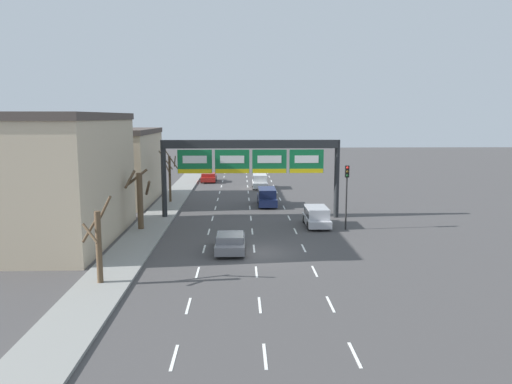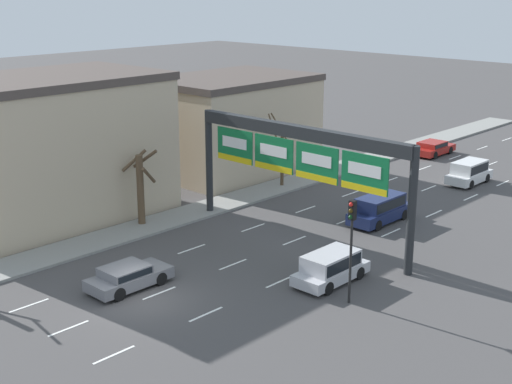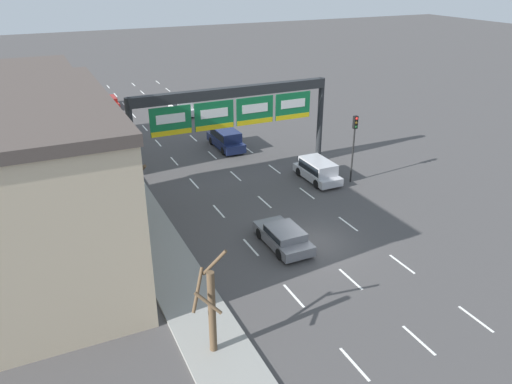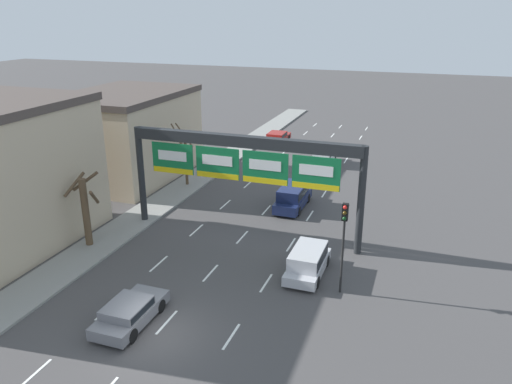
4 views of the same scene
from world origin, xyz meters
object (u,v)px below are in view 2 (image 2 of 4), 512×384
at_px(sign_gantry, 298,150).
at_px(suv_silver, 331,266).
at_px(car_grey, 128,276).
at_px(suv_navy, 380,208).
at_px(car_red, 433,148).
at_px(tree_bare_second, 141,184).
at_px(suv_white, 469,171).
at_px(traffic_light_near_gantry, 351,231).
at_px(tree_bare_third, 281,148).

relative_size(sign_gantry, suv_silver, 3.59).
relative_size(car_grey, suv_navy, 0.87).
xyz_separation_m(sign_gantry, suv_silver, (5.17, -3.49, -4.49)).
distance_m(sign_gantry, suv_navy, 7.62).
distance_m(car_red, suv_navy, 19.51).
bearing_deg(suv_silver, car_grey, -132.42).
bearing_deg(car_grey, sign_gantry, 81.84).
bearing_deg(tree_bare_second, sign_gantry, 27.76).
bearing_deg(suv_white, sign_gantry, -94.68).
relative_size(sign_gantry, traffic_light_near_gantry, 3.06).
relative_size(car_grey, suv_silver, 0.98).
distance_m(traffic_light_near_gantry, tree_bare_second, 15.84).
xyz_separation_m(sign_gantry, car_grey, (-1.56, -10.84, -4.71)).
bearing_deg(suv_silver, sign_gantry, 145.98).
bearing_deg(car_red, tree_bare_second, -96.78).
distance_m(car_grey, tree_bare_third, 19.73).
height_order(car_red, traffic_light_near_gantry, traffic_light_near_gantry).
height_order(suv_white, car_red, suv_white).
bearing_deg(sign_gantry, tree_bare_second, -152.24).
distance_m(suv_silver, tree_bare_second, 13.88).
xyz_separation_m(suv_white, traffic_light_near_gantry, (5.77, -22.75, 2.59)).
relative_size(suv_navy, traffic_light_near_gantry, 0.97).
height_order(suv_white, suv_silver, suv_white).
bearing_deg(tree_bare_second, suv_navy, 45.59).
relative_size(suv_silver, tree_bare_second, 0.94).
height_order(car_grey, traffic_light_near_gantry, traffic_light_near_gantry).
height_order(suv_white, tree_bare_second, tree_bare_second).
bearing_deg(car_grey, suv_white, 84.01).
bearing_deg(tree_bare_second, car_grey, -42.09).
xyz_separation_m(sign_gantry, car_red, (-5.15, 24.24, -4.70)).
bearing_deg(traffic_light_near_gantry, suv_navy, 117.22).
bearing_deg(sign_gantry, suv_navy, 74.09).
xyz_separation_m(suv_white, tree_bare_third, (-9.46, -10.29, 1.98)).
distance_m(car_red, tree_bare_third, 16.97).
bearing_deg(tree_bare_third, suv_white, 47.42).
distance_m(sign_gantry, car_grey, 11.92).
distance_m(suv_white, car_grey, 28.96).
relative_size(sign_gantry, tree_bare_second, 3.37).
xyz_separation_m(suv_silver, traffic_light_near_gantry, (2.07, -1.30, 2.66)).
height_order(car_grey, tree_bare_third, tree_bare_third).
bearing_deg(car_grey, tree_bare_second, 137.91).
distance_m(suv_navy, tree_bare_third, 10.03).
xyz_separation_m(car_grey, tree_bare_second, (-7.01, 6.33, 1.95)).
bearing_deg(traffic_light_near_gantry, sign_gantry, 146.52).
relative_size(suv_white, car_grey, 1.00).
height_order(suv_silver, tree_bare_second, tree_bare_second).
relative_size(tree_bare_second, tree_bare_third, 0.84).
distance_m(traffic_light_near_gantry, tree_bare_third, 19.68).
bearing_deg(car_red, car_grey, -84.15).
height_order(suv_silver, traffic_light_near_gantry, traffic_light_near_gantry).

